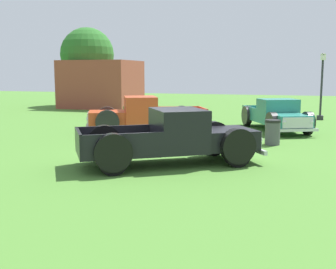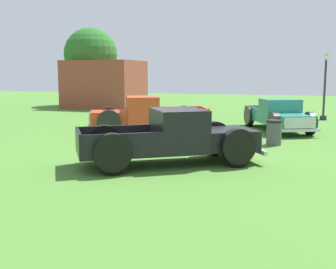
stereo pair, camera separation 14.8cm
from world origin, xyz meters
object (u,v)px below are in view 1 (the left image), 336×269
pickup_truck_foreground (181,138)px  picnic_table (141,111)px  lamp_post_near (322,85)px  pickup_truck_behind_left (278,116)px  oak_tree_east (87,55)px  trash_can (273,132)px  pickup_truck_behind_right (139,115)px

pickup_truck_foreground → picnic_table: bearing=116.2°
lamp_post_near → pickup_truck_behind_left: bearing=-110.6°
pickup_truck_behind_left → oak_tree_east: bearing=144.0°
picnic_table → trash_can: (7.91, -6.89, -0.01)m
pickup_truck_behind_left → lamp_post_near: bearing=69.4°
lamp_post_near → trash_can: 9.91m
pickup_truck_behind_left → pickup_truck_behind_right: size_ratio=0.91×
pickup_truck_behind_left → pickup_truck_behind_right: 6.45m
pickup_truck_behind_left → picnic_table: bearing=159.1°
pickup_truck_foreground → pickup_truck_behind_right: bearing=121.5°
pickup_truck_foreground → trash_can: bearing=59.9°
picnic_table → trash_can: 10.49m
lamp_post_near → oak_tree_east: 19.03m
pickup_truck_behind_left → trash_can: bearing=-90.4°
pickup_truck_behind_right → oak_tree_east: oak_tree_east is taller
pickup_truck_foreground → pickup_truck_behind_left: (2.47, 8.10, -0.07)m
pickup_truck_behind_right → oak_tree_east: size_ratio=0.89×
pickup_truck_behind_right → picnic_table: size_ratio=2.49×
pickup_truck_behind_left → oak_tree_east: (-15.85, 11.51, 3.47)m
pickup_truck_foreground → oak_tree_east: size_ratio=0.87×
lamp_post_near → trash_can: (-2.16, -9.55, -1.54)m
pickup_truck_foreground → pickup_truck_behind_left: pickup_truck_foreground is taller
lamp_post_near → picnic_table: 10.53m
trash_can → oak_tree_east: 22.37m
trash_can → pickup_truck_behind_right: bearing=165.2°
oak_tree_east → picnic_table: bearing=-47.0°
pickup_truck_behind_right → trash_can: (6.01, -1.59, -0.30)m
pickup_truck_behind_left → lamp_post_near: size_ratio=1.34×
pickup_truck_foreground → lamp_post_near: bearing=71.5°
picnic_table → oak_tree_east: bearing=133.0°
pickup_truck_behind_right → trash_can: bearing=-14.8°
pickup_truck_behind_right → oak_tree_east: 17.26m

